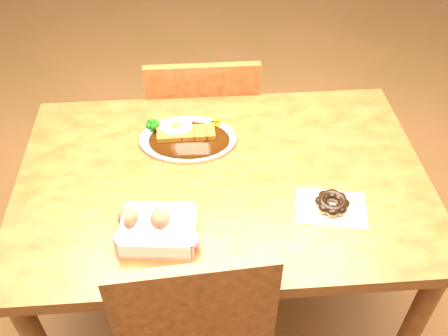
{
  "coord_description": "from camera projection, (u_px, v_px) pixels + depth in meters",
  "views": [
    {
      "loc": [
        -0.08,
        -1.05,
        1.77
      ],
      "look_at": [
        0.0,
        -0.03,
        0.81
      ],
      "focal_mm": 40.0,
      "sensor_mm": 36.0,
      "label": 1
    }
  ],
  "objects": [
    {
      "name": "table",
      "position": [
        223.0,
        198.0,
        1.53
      ],
      "size": [
        1.2,
        0.8,
        0.75
      ],
      "color": "#4D270F",
      "rests_on": "ground"
    },
    {
      "name": "pon_de_ring",
      "position": [
        332.0,
        203.0,
        1.35
      ],
      "size": [
        0.21,
        0.17,
        0.04
      ],
      "rotation": [
        0.0,
        0.0,
        -0.21
      ],
      "color": "silver",
      "rests_on": "table"
    },
    {
      "name": "donut_box",
      "position": [
        156.0,
        230.0,
        1.28
      ],
      "size": [
        0.22,
        0.17,
        0.05
      ],
      "rotation": [
        0.0,
        0.0,
        -0.11
      ],
      "color": "white",
      "rests_on": "table"
    },
    {
      "name": "chair_far",
      "position": [
        204.0,
        132.0,
        2.04
      ],
      "size": [
        0.42,
        0.42,
        0.87
      ],
      "rotation": [
        0.0,
        0.0,
        3.14
      ],
      "color": "#4D270F",
      "rests_on": "ground"
    },
    {
      "name": "katsu_curry_plate",
      "position": [
        186.0,
        137.0,
        1.57
      ],
      "size": [
        0.31,
        0.23,
        0.06
      ],
      "rotation": [
        0.0,
        0.0,
        -0.06
      ],
      "color": "white",
      "rests_on": "table"
    },
    {
      "name": "ground",
      "position": [
        223.0,
        310.0,
        1.98
      ],
      "size": [
        6.0,
        6.0,
        0.0
      ],
      "primitive_type": "plane",
      "color": "brown",
      "rests_on": "ground"
    }
  ]
}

